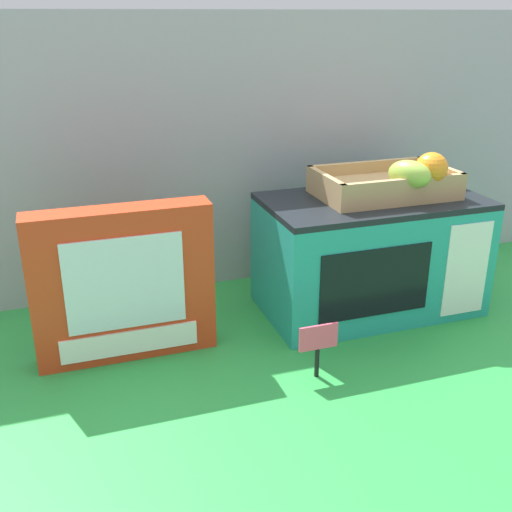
# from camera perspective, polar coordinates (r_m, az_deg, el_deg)

# --- Properties ---
(ground_plane) EXTENTS (1.70, 1.70, 0.00)m
(ground_plane) POSITION_cam_1_polar(r_m,az_deg,el_deg) (1.25, 1.36, -6.13)
(ground_plane) COLOR green
(ground_plane) RESTS_ON ground
(display_back_panel) EXTENTS (1.61, 0.03, 0.59)m
(display_back_panel) POSITION_cam_1_polar(r_m,az_deg,el_deg) (1.37, -2.01, 9.51)
(display_back_panel) COLOR #A0A3A8
(display_back_panel) RESTS_ON ground
(toy_microwave) EXTENTS (0.44, 0.25, 0.24)m
(toy_microwave) POSITION_cam_1_polar(r_m,az_deg,el_deg) (1.29, 10.52, 0.21)
(toy_microwave) COLOR teal
(toy_microwave) RESTS_ON ground
(food_groups_crate) EXTENTS (0.27, 0.19, 0.09)m
(food_groups_crate) POSITION_cam_1_polar(r_m,az_deg,el_deg) (1.26, 12.66, 6.69)
(food_groups_crate) COLOR tan
(food_groups_crate) RESTS_ON toy_microwave
(cookie_set_box) EXTENTS (0.32, 0.06, 0.28)m
(cookie_set_box) POSITION_cam_1_polar(r_m,az_deg,el_deg) (1.10, -12.26, -2.60)
(cookie_set_box) COLOR red
(cookie_set_box) RESTS_ON ground
(price_sign) EXTENTS (0.07, 0.01, 0.10)m
(price_sign) POSITION_cam_1_polar(r_m,az_deg,el_deg) (1.05, 5.82, -8.06)
(price_sign) COLOR black
(price_sign) RESTS_ON ground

